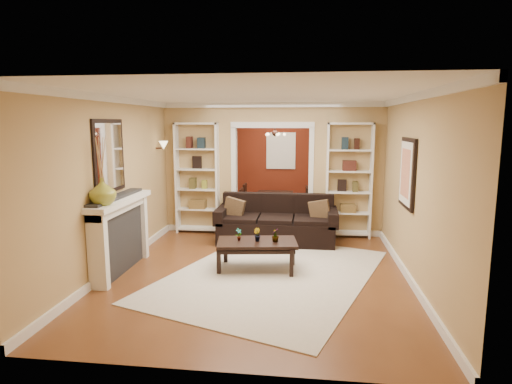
# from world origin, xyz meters

# --- Properties ---
(floor) EXTENTS (8.00, 8.00, 0.00)m
(floor) POSITION_xyz_m (0.00, 0.00, 0.00)
(floor) COLOR brown
(floor) RESTS_ON ground
(ceiling) EXTENTS (8.00, 8.00, 0.00)m
(ceiling) POSITION_xyz_m (0.00, 0.00, 2.70)
(ceiling) COLOR white
(ceiling) RESTS_ON ground
(wall_back) EXTENTS (8.00, 0.00, 8.00)m
(wall_back) POSITION_xyz_m (0.00, 4.00, 1.35)
(wall_back) COLOR tan
(wall_back) RESTS_ON ground
(wall_front) EXTENTS (8.00, 0.00, 8.00)m
(wall_front) POSITION_xyz_m (0.00, -4.00, 1.35)
(wall_front) COLOR tan
(wall_front) RESTS_ON ground
(wall_left) EXTENTS (0.00, 8.00, 8.00)m
(wall_left) POSITION_xyz_m (-2.25, 0.00, 1.35)
(wall_left) COLOR tan
(wall_left) RESTS_ON ground
(wall_right) EXTENTS (0.00, 8.00, 8.00)m
(wall_right) POSITION_xyz_m (2.25, 0.00, 1.35)
(wall_right) COLOR tan
(wall_right) RESTS_ON ground
(partition_wall) EXTENTS (4.50, 0.15, 2.70)m
(partition_wall) POSITION_xyz_m (0.00, 1.20, 1.35)
(partition_wall) COLOR tan
(partition_wall) RESTS_ON floor
(red_back_panel) EXTENTS (4.44, 0.04, 2.64)m
(red_back_panel) POSITION_xyz_m (0.00, 3.97, 1.32)
(red_back_panel) COLOR maroon
(red_back_panel) RESTS_ON floor
(dining_window) EXTENTS (0.78, 0.03, 0.98)m
(dining_window) POSITION_xyz_m (0.00, 3.93, 1.55)
(dining_window) COLOR #8CA5CC
(dining_window) RESTS_ON wall_back
(area_rug) EXTENTS (3.87, 4.53, 0.01)m
(area_rug) POSITION_xyz_m (0.22, -1.37, 0.01)
(area_rug) COLOR beige
(area_rug) RESTS_ON floor
(sofa) EXTENTS (2.31, 1.00, 0.90)m
(sofa) POSITION_xyz_m (0.15, 0.45, 0.45)
(sofa) COLOR black
(sofa) RESTS_ON floor
(pillow_left) EXTENTS (0.40, 0.19, 0.38)m
(pillow_left) POSITION_xyz_m (-0.67, 0.43, 0.63)
(pillow_left) COLOR brown
(pillow_left) RESTS_ON sofa
(pillow_right) EXTENTS (0.39, 0.19, 0.38)m
(pillow_right) POSITION_xyz_m (0.97, 0.43, 0.63)
(pillow_right) COLOR brown
(pillow_right) RESTS_ON sofa
(coffee_table) EXTENTS (1.31, 0.83, 0.47)m
(coffee_table) POSITION_xyz_m (-0.03, -1.16, 0.23)
(coffee_table) COLOR black
(coffee_table) RESTS_ON floor
(plant_left) EXTENTS (0.12, 0.12, 0.19)m
(plant_left) POSITION_xyz_m (-0.32, -1.16, 0.56)
(plant_left) COLOR #336626
(plant_left) RESTS_ON coffee_table
(plant_center) EXTENTS (0.14, 0.14, 0.20)m
(plant_center) POSITION_xyz_m (-0.03, -1.16, 0.57)
(plant_center) COLOR #336626
(plant_center) RESTS_ON coffee_table
(plant_right) EXTENTS (0.13, 0.13, 0.20)m
(plant_right) POSITION_xyz_m (0.25, -1.16, 0.57)
(plant_right) COLOR #336626
(plant_right) RESTS_ON coffee_table
(bookshelf_left) EXTENTS (0.90, 0.30, 2.30)m
(bookshelf_left) POSITION_xyz_m (-1.55, 1.03, 1.15)
(bookshelf_left) COLOR white
(bookshelf_left) RESTS_ON floor
(bookshelf_right) EXTENTS (0.90, 0.30, 2.30)m
(bookshelf_right) POSITION_xyz_m (1.55, 1.03, 1.15)
(bookshelf_right) COLOR white
(bookshelf_right) RESTS_ON floor
(fireplace) EXTENTS (0.32, 1.70, 1.16)m
(fireplace) POSITION_xyz_m (-2.09, -1.50, 0.58)
(fireplace) COLOR white
(fireplace) RESTS_ON floor
(vase) EXTENTS (0.44, 0.44, 0.38)m
(vase) POSITION_xyz_m (-2.09, -2.04, 1.35)
(vase) COLOR olive
(vase) RESTS_ON fireplace
(mirror) EXTENTS (0.03, 0.95, 1.10)m
(mirror) POSITION_xyz_m (-2.23, -1.50, 1.80)
(mirror) COLOR silver
(mirror) RESTS_ON wall_left
(wall_sconce) EXTENTS (0.18, 0.18, 0.22)m
(wall_sconce) POSITION_xyz_m (-2.15, 0.55, 1.83)
(wall_sconce) COLOR #FFE0A5
(wall_sconce) RESTS_ON wall_left
(framed_art) EXTENTS (0.04, 0.85, 1.05)m
(framed_art) POSITION_xyz_m (2.21, -1.00, 1.55)
(framed_art) COLOR black
(framed_art) RESTS_ON wall_right
(dining_table) EXTENTS (1.61, 0.90, 0.57)m
(dining_table) POSITION_xyz_m (-0.05, 2.52, 0.28)
(dining_table) COLOR black
(dining_table) RESTS_ON floor
(dining_chair_nw) EXTENTS (0.47, 0.47, 0.79)m
(dining_chair_nw) POSITION_xyz_m (-0.60, 2.22, 0.39)
(dining_chair_nw) COLOR black
(dining_chair_nw) RESTS_ON floor
(dining_chair_ne) EXTENTS (0.51, 0.51, 0.85)m
(dining_chair_ne) POSITION_xyz_m (0.50, 2.22, 0.43)
(dining_chair_ne) COLOR black
(dining_chair_ne) RESTS_ON floor
(dining_chair_sw) EXTENTS (0.49, 0.49, 0.82)m
(dining_chair_sw) POSITION_xyz_m (-0.60, 2.82, 0.41)
(dining_chair_sw) COLOR black
(dining_chair_sw) RESTS_ON floor
(dining_chair_se) EXTENTS (0.39, 0.39, 0.78)m
(dining_chair_se) POSITION_xyz_m (0.50, 2.82, 0.39)
(dining_chair_se) COLOR black
(dining_chair_se) RESTS_ON floor
(chandelier) EXTENTS (0.50, 0.50, 0.30)m
(chandelier) POSITION_xyz_m (0.00, 2.70, 2.02)
(chandelier) COLOR #361E18
(chandelier) RESTS_ON ceiling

